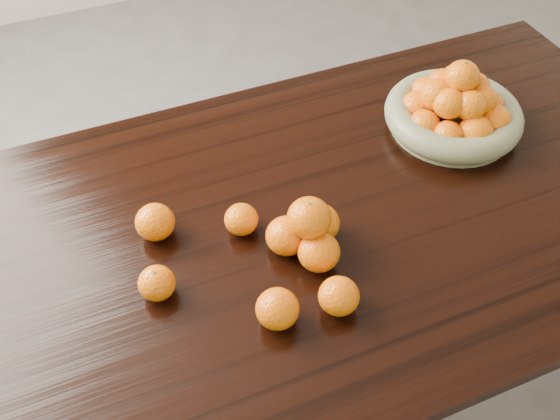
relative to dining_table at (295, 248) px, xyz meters
name	(u,v)px	position (x,y,z in m)	size (l,w,h in m)	color
ground	(291,382)	(0.00, 0.00, -0.66)	(5.00, 5.00, 0.00)	#64615E
dining_table	(295,248)	(0.00, 0.00, 0.00)	(2.00, 1.00, 0.75)	black
fruit_bowl	(455,109)	(0.50, 0.15, 0.15)	(0.35, 0.35, 0.19)	gray
orange_pyramid	(308,232)	(-0.01, -0.08, 0.15)	(0.17, 0.16, 0.14)	orange
loose_orange_0	(157,283)	(-0.33, -0.07, 0.12)	(0.08, 0.08, 0.07)	orange
loose_orange_1	(277,309)	(-0.13, -0.22, 0.13)	(0.08, 0.08, 0.08)	orange
loose_orange_2	(339,296)	(-0.01, -0.24, 0.13)	(0.08, 0.08, 0.08)	orange
loose_orange_3	(155,222)	(-0.29, 0.08, 0.13)	(0.09, 0.09, 0.08)	orange
loose_orange_4	(241,219)	(-0.12, 0.03, 0.12)	(0.07, 0.07, 0.07)	orange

